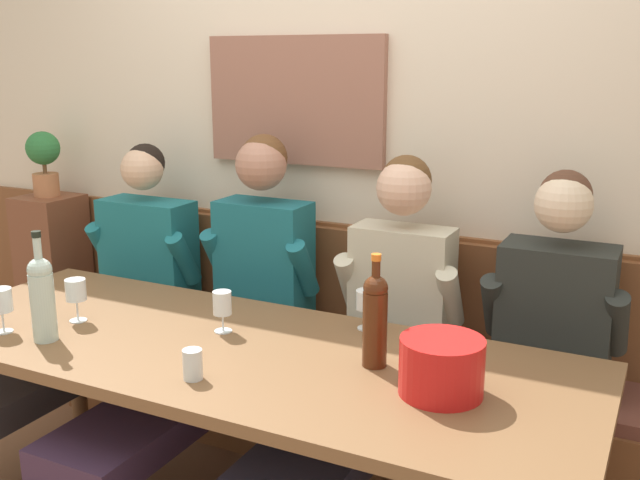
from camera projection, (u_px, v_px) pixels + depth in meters
room_wall_back at (358, 120)px, 3.06m from camera, size 6.80×0.12×2.80m
wood_wainscot_panel at (351, 329)px, 3.24m from camera, size 6.80×0.03×0.95m
wall_bench at (330, 388)px, 3.10m from camera, size 2.62×0.42×0.94m
dining_table at (235, 368)px, 2.38m from camera, size 2.32×0.86×0.74m
person_left_seat at (92, 313)px, 3.08m from camera, size 0.54×1.32×1.28m
person_center_left_seat at (218, 322)px, 2.83m from camera, size 0.50×1.33×1.35m
person_right_seat at (363, 360)px, 2.54m from camera, size 0.49×1.32×1.30m
person_center_right_seat at (532, 393)px, 2.30m from camera, size 0.50×1.32×1.28m
ice_bucket at (441, 367)px, 2.01m from camera, size 0.24×0.24×0.16m
wine_bottle_clear_water at (375, 317)px, 2.18m from camera, size 0.08×0.08×0.35m
wine_bottle_green_tall at (42, 296)px, 2.38m from camera, size 0.08×0.08×0.37m
wine_glass_center_rear at (222, 304)px, 2.47m from camera, size 0.06×0.06×0.14m
wine_glass_center_front at (76, 291)px, 2.56m from camera, size 0.07×0.07×0.16m
wine_glass_mid_left at (367, 302)px, 2.49m from camera, size 0.08×0.08×0.14m
wine_glass_near_bucket at (1, 302)px, 2.46m from camera, size 0.08×0.08×0.16m
water_tumbler_left at (193, 364)px, 2.11m from camera, size 0.06×0.06×0.09m
corner_pedestal at (56, 288)px, 3.78m from camera, size 0.28×0.28×0.98m
potted_plant at (44, 159)px, 3.62m from camera, size 0.17×0.17×0.33m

